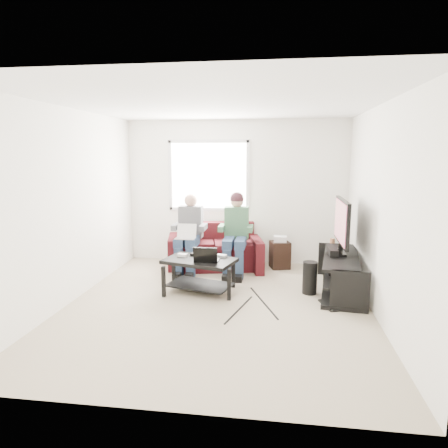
# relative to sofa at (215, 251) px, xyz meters

# --- Properties ---
(floor) EXTENTS (4.50, 4.50, 0.00)m
(floor) POSITION_rel_sofa_xyz_m (0.32, -1.81, -0.29)
(floor) COLOR tan
(floor) RESTS_ON ground
(ceiling) EXTENTS (4.50, 4.50, 0.00)m
(ceiling) POSITION_rel_sofa_xyz_m (0.32, -1.81, 2.31)
(ceiling) COLOR white
(ceiling) RESTS_ON wall_back
(wall_back) EXTENTS (4.50, 0.00, 4.50)m
(wall_back) POSITION_rel_sofa_xyz_m (0.32, 0.44, 1.01)
(wall_back) COLOR white
(wall_back) RESTS_ON floor
(wall_front) EXTENTS (4.50, 0.00, 4.50)m
(wall_front) POSITION_rel_sofa_xyz_m (0.32, -4.06, 1.01)
(wall_front) COLOR white
(wall_front) RESTS_ON floor
(wall_left) EXTENTS (0.00, 4.50, 4.50)m
(wall_left) POSITION_rel_sofa_xyz_m (-1.68, -1.81, 1.01)
(wall_left) COLOR white
(wall_left) RESTS_ON floor
(wall_right) EXTENTS (0.00, 4.50, 4.50)m
(wall_right) POSITION_rel_sofa_xyz_m (2.32, -1.81, 1.01)
(wall_right) COLOR white
(wall_right) RESTS_ON floor
(window) EXTENTS (1.48, 0.04, 1.28)m
(window) POSITION_rel_sofa_xyz_m (-0.18, 0.42, 1.31)
(window) COLOR white
(window) RESTS_ON wall_back
(sofa) EXTENTS (1.81, 1.04, 0.77)m
(sofa) POSITION_rel_sofa_xyz_m (0.00, 0.00, 0.00)
(sofa) COLOR #431011
(sofa) RESTS_ON floor
(person_left) EXTENTS (0.40, 0.70, 1.31)m
(person_left) POSITION_rel_sofa_xyz_m (-0.40, -0.27, 0.42)
(person_left) COLOR navy
(person_left) RESTS_ON sofa
(person_right) EXTENTS (0.40, 0.71, 1.36)m
(person_right) POSITION_rel_sofa_xyz_m (0.40, -0.25, 0.48)
(person_right) COLOR navy
(person_right) RESTS_ON sofa
(laptop_silver) EXTENTS (0.36, 0.29, 0.24)m
(laptop_silver) POSITION_rel_sofa_xyz_m (-0.40, -0.53, 0.39)
(laptop_silver) COLOR silver
(laptop_silver) RESTS_ON person_left
(coffee_table) EXTENTS (1.12, 0.85, 0.49)m
(coffee_table) POSITION_rel_sofa_xyz_m (-0.01, -1.31, 0.07)
(coffee_table) COLOR black
(coffee_table) RESTS_ON floor
(laptop_black) EXTENTS (0.37, 0.29, 0.24)m
(laptop_black) POSITION_rel_sofa_xyz_m (0.11, -1.39, 0.32)
(laptop_black) COLOR black
(laptop_black) RESTS_ON coffee_table
(controller_a) EXTENTS (0.16, 0.12, 0.04)m
(controller_a) POSITION_rel_sofa_xyz_m (-0.29, -1.19, 0.22)
(controller_a) COLOR silver
(controller_a) RESTS_ON coffee_table
(controller_b) EXTENTS (0.16, 0.13, 0.04)m
(controller_b) POSITION_rel_sofa_xyz_m (-0.11, -1.13, 0.22)
(controller_b) COLOR black
(controller_b) RESTS_ON coffee_table
(controller_c) EXTENTS (0.16, 0.13, 0.04)m
(controller_c) POSITION_rel_sofa_xyz_m (0.29, -1.16, 0.22)
(controller_c) COLOR gray
(controller_c) RESTS_ON coffee_table
(tv_stand) EXTENTS (0.71, 1.69, 0.54)m
(tv_stand) POSITION_rel_sofa_xyz_m (2.02, -1.00, -0.05)
(tv_stand) COLOR black
(tv_stand) RESTS_ON floor
(tv) EXTENTS (0.12, 1.10, 0.81)m
(tv) POSITION_rel_sofa_xyz_m (2.02, -0.90, 0.71)
(tv) COLOR black
(tv) RESTS_ON tv_stand
(soundbar) EXTENTS (0.12, 0.50, 0.10)m
(soundbar) POSITION_rel_sofa_xyz_m (1.90, -0.90, 0.30)
(soundbar) COLOR black
(soundbar) RESTS_ON tv_stand
(drink_cup) EXTENTS (0.08, 0.08, 0.12)m
(drink_cup) POSITION_rel_sofa_xyz_m (1.97, -0.37, 0.31)
(drink_cup) COLOR #A46947
(drink_cup) RESTS_ON tv_stand
(console_white) EXTENTS (0.30, 0.22, 0.06)m
(console_white) POSITION_rel_sofa_xyz_m (2.02, -1.40, 0.02)
(console_white) COLOR silver
(console_white) RESTS_ON tv_stand
(console_grey) EXTENTS (0.34, 0.26, 0.08)m
(console_grey) POSITION_rel_sofa_xyz_m (2.02, -0.70, 0.03)
(console_grey) COLOR gray
(console_grey) RESTS_ON tv_stand
(console_black) EXTENTS (0.38, 0.30, 0.07)m
(console_black) POSITION_rel_sofa_xyz_m (2.02, -1.05, 0.03)
(console_black) COLOR black
(console_black) RESTS_ON tv_stand
(subwoofer) EXTENTS (0.21, 0.21, 0.47)m
(subwoofer) POSITION_rel_sofa_xyz_m (1.57, -1.16, -0.06)
(subwoofer) COLOR black
(subwoofer) RESTS_ON floor
(keyboard_floor) EXTENTS (0.26, 0.44, 0.02)m
(keyboard_floor) POSITION_rel_sofa_xyz_m (1.80, -1.63, -0.28)
(keyboard_floor) COLOR black
(keyboard_floor) RESTS_ON floor
(end_table) EXTENTS (0.32, 0.32, 0.57)m
(end_table) POSITION_rel_sofa_xyz_m (1.15, 0.11, -0.04)
(end_table) COLOR black
(end_table) RESTS_ON floor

